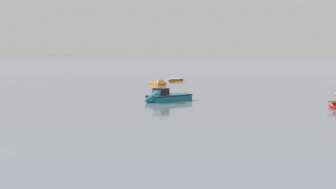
{
  "coord_description": "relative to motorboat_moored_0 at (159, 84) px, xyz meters",
  "views": [
    {
      "loc": [
        21.73,
        -16.15,
        5.67
      ],
      "look_at": [
        -3.7,
        30.53,
        0.56
      ],
      "focal_mm": 49.52,
      "sensor_mm": 36.0,
      "label": 1
    }
  ],
  "objects": [
    {
      "name": "motorboat_moored_0",
      "position": [
        0.0,
        0.0,
        0.0
      ],
      "size": [
        4.27,
        3.61,
        1.44
      ],
      "rotation": [
        0.0,
        0.0,
        5.67
      ],
      "color": "orange",
      "rests_on": "ground"
    },
    {
      "name": "rowboat_moored_2",
      "position": [
        -2.23,
        10.19,
        -0.03
      ],
      "size": [
        2.47,
        4.08,
        0.61
      ],
      "rotation": [
        0.0,
        0.0,
        4.39
      ],
      "color": "orange",
      "rests_on": "ground"
    },
    {
      "name": "motorboat_moored_2",
      "position": [
        12.52,
        -21.14,
        0.14
      ],
      "size": [
        4.15,
        6.21,
        2.24
      ],
      "rotation": [
        0.0,
        0.0,
        4.32
      ],
      "color": "#197084",
      "rests_on": "ground"
    }
  ]
}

